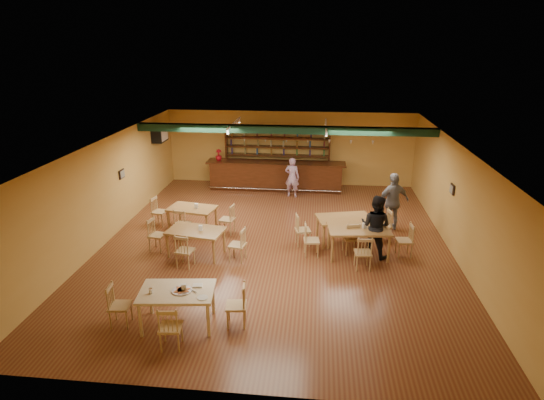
# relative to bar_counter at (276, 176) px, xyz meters

# --- Properties ---
(floor) EXTENTS (12.00, 12.00, 0.00)m
(floor) POSITION_rel_bar_counter_xyz_m (0.49, -5.15, -0.56)
(floor) COLOR brown
(floor) RESTS_ON ground
(ceiling_beam) EXTENTS (10.00, 0.30, 0.25)m
(ceiling_beam) POSITION_rel_bar_counter_xyz_m (0.49, -2.35, 2.31)
(ceiling_beam) COLOR black
(ceiling_beam) RESTS_ON ceiling
(track_rail_left) EXTENTS (0.05, 2.50, 0.05)m
(track_rail_left) POSITION_rel_bar_counter_xyz_m (-1.31, -1.75, 2.38)
(track_rail_left) COLOR white
(track_rail_left) RESTS_ON ceiling
(track_rail_right) EXTENTS (0.05, 2.50, 0.05)m
(track_rail_right) POSITION_rel_bar_counter_xyz_m (1.89, -1.75, 2.38)
(track_rail_right) COLOR white
(track_rail_right) RESTS_ON ceiling
(ac_unit) EXTENTS (0.34, 0.70, 0.48)m
(ac_unit) POSITION_rel_bar_counter_xyz_m (-4.31, -0.95, 1.79)
(ac_unit) COLOR white
(ac_unit) RESTS_ON wall_left
(picture_left) EXTENTS (0.04, 0.34, 0.28)m
(picture_left) POSITION_rel_bar_counter_xyz_m (-4.48, -4.15, 1.14)
(picture_left) COLOR black
(picture_left) RESTS_ON wall_left
(picture_right) EXTENTS (0.04, 0.34, 0.28)m
(picture_right) POSITION_rel_bar_counter_xyz_m (5.46, -4.65, 1.14)
(picture_right) COLOR black
(picture_right) RESTS_ON wall_right
(bar_counter) EXTENTS (5.50, 0.85, 1.13)m
(bar_counter) POSITION_rel_bar_counter_xyz_m (0.00, 0.00, 0.00)
(bar_counter) COLOR #381B0B
(bar_counter) RESTS_ON ground
(back_bar_hutch) EXTENTS (4.25, 0.40, 2.28)m
(back_bar_hutch) POSITION_rel_bar_counter_xyz_m (0.00, 0.63, 0.57)
(back_bar_hutch) COLOR #381B0B
(back_bar_hutch) RESTS_ON ground
(poinsettia) EXTENTS (0.32, 0.32, 0.45)m
(poinsettia) POSITION_rel_bar_counter_xyz_m (-2.30, 0.00, 0.79)
(poinsettia) COLOR #B1101B
(poinsettia) RESTS_ON bar_counter
(dining_table_a) EXTENTS (1.58, 1.11, 0.72)m
(dining_table_a) POSITION_rel_bar_counter_xyz_m (-2.23, -4.32, -0.20)
(dining_table_a) COLOR olive
(dining_table_a) RESTS_ON ground
(dining_table_b) EXTENTS (1.73, 1.28, 0.78)m
(dining_table_b) POSITION_rel_bar_counter_xyz_m (2.47, -4.82, -0.18)
(dining_table_b) COLOR olive
(dining_table_b) RESTS_ON ground
(dining_table_c) EXTENTS (1.64, 1.15, 0.76)m
(dining_table_c) POSITION_rel_bar_counter_xyz_m (-1.63, -6.10, -0.19)
(dining_table_c) COLOR olive
(dining_table_c) RESTS_ON ground
(dining_table_d) EXTENTS (1.75, 1.16, 0.83)m
(dining_table_d) POSITION_rel_bar_counter_xyz_m (2.82, -5.68, -0.15)
(dining_table_d) COLOR olive
(dining_table_d) RESTS_ON ground
(near_table) EXTENTS (1.62, 1.14, 0.81)m
(near_table) POSITION_rel_bar_counter_xyz_m (-1.15, -9.34, -0.16)
(near_table) COLOR beige
(near_table) RESTS_ON ground
(pizza_tray) EXTENTS (0.47, 0.47, 0.01)m
(pizza_tray) POSITION_rel_bar_counter_xyz_m (-1.04, -9.34, 0.26)
(pizza_tray) COLOR silver
(pizza_tray) RESTS_ON near_table
(parmesan_shaker) EXTENTS (0.08, 0.08, 0.11)m
(parmesan_shaker) POSITION_rel_bar_counter_xyz_m (-1.64, -9.50, 0.30)
(parmesan_shaker) COLOR #EAE5C6
(parmesan_shaker) RESTS_ON near_table
(napkin_stack) EXTENTS (0.22, 0.18, 0.03)m
(napkin_stack) POSITION_rel_bar_counter_xyz_m (-0.77, -9.12, 0.26)
(napkin_stack) COLOR white
(napkin_stack) RESTS_ON near_table
(pizza_server) EXTENTS (0.31, 0.26, 0.00)m
(pizza_server) POSITION_rel_bar_counter_xyz_m (-0.88, -9.28, 0.27)
(pizza_server) COLOR silver
(pizza_server) RESTS_ON pizza_tray
(side_plate) EXTENTS (0.24, 0.24, 0.01)m
(side_plate) POSITION_rel_bar_counter_xyz_m (-0.55, -9.55, 0.26)
(side_plate) COLOR white
(side_plate) RESTS_ON near_table
(patron_bar) EXTENTS (0.62, 0.47, 1.53)m
(patron_bar) POSITION_rel_bar_counter_xyz_m (0.70, -0.83, 0.20)
(patron_bar) COLOR #884698
(patron_bar) RESTS_ON ground
(patron_right_a) EXTENTS (1.07, 0.99, 1.76)m
(patron_right_a) POSITION_rel_bar_counter_xyz_m (3.27, -5.62, 0.32)
(patron_right_a) COLOR black
(patron_right_a) RESTS_ON ground
(patron_right_b) EXTENTS (1.17, 0.83, 1.84)m
(patron_right_b) POSITION_rel_bar_counter_xyz_m (4.02, -3.68, 0.36)
(patron_right_b) COLOR slate
(patron_right_b) RESTS_ON ground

